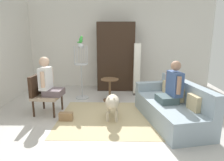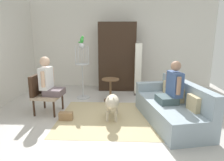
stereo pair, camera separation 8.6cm
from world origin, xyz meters
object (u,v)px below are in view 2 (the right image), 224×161
at_px(round_end_table, 111,88).
at_px(handbag, 66,116).
at_px(armchair, 43,91).
at_px(person_on_couch, 172,87).
at_px(parrot, 82,40).
at_px(armoire_cabinet, 117,57).
at_px(couch, 172,107).
at_px(dog, 112,103).
at_px(person_on_armchair, 49,80).
at_px(bird_cage_stand, 82,72).
at_px(column_lamp, 138,70).

height_order(round_end_table, handbag, round_end_table).
bearing_deg(armchair, person_on_couch, -8.11).
height_order(parrot, armoire_cabinet, armoire_cabinet).
distance_m(couch, round_end_table, 1.80).
bearing_deg(dog, person_on_armchair, 168.63).
xyz_separation_m(dog, armoire_cabinet, (0.06, 2.37, 0.69)).
xyz_separation_m(round_end_table, parrot, (-0.76, 0.21, 1.26)).
distance_m(couch, parrot, 2.84).
xyz_separation_m(round_end_table, dog, (0.09, -1.17, 0.02)).
bearing_deg(bird_cage_stand, column_lamp, 13.48).
bearing_deg(dog, person_on_couch, -4.50).
bearing_deg(armchair, person_on_armchair, -5.70).
height_order(couch, handbag, couch).
distance_m(column_lamp, handbag, 2.56).
relative_size(couch, bird_cage_stand, 1.38).
xyz_separation_m(armoire_cabinet, handbag, (-1.01, -2.48, -0.96)).
distance_m(parrot, armoire_cabinet, 1.45).
xyz_separation_m(dog, column_lamp, (0.67, 1.75, 0.38)).
height_order(dog, bird_cage_stand, bird_cage_stand).
xyz_separation_m(person_on_armchair, handbag, (0.46, -0.40, -0.68)).
distance_m(person_on_armchair, parrot, 1.49).
bearing_deg(handbag, person_on_armchair, 139.16).
xyz_separation_m(parrot, handbag, (-0.11, -1.50, -1.52)).
distance_m(dog, handbag, 1.00).
relative_size(bird_cage_stand, handbag, 5.38).
relative_size(column_lamp, armoire_cabinet, 0.71).
relative_size(dog, armoire_cabinet, 0.43).
bearing_deg(armchair, column_lamp, 32.98).
bearing_deg(armoire_cabinet, parrot, -132.69).
height_order(couch, armoire_cabinet, armoire_cabinet).
height_order(couch, round_end_table, couch).
distance_m(round_end_table, handbag, 1.57).
distance_m(person_on_couch, bird_cage_stand, 2.54).
relative_size(person_on_couch, person_on_armchair, 0.98).
relative_size(person_on_couch, bird_cage_stand, 0.55).
bearing_deg(handbag, dog, 6.73).
bearing_deg(handbag, person_on_couch, 0.50).
bearing_deg(bird_cage_stand, parrot, -0.00).
bearing_deg(column_lamp, bird_cage_stand, -166.52).
bearing_deg(person_on_couch, person_on_armchair, 171.75).
relative_size(person_on_couch, armoire_cabinet, 0.40).
height_order(armchair, column_lamp, column_lamp).
height_order(person_on_armchair, handbag, person_on_armchair).
height_order(parrot, column_lamp, parrot).
relative_size(round_end_table, dog, 0.67).
xyz_separation_m(person_on_couch, bird_cage_stand, (-2.06, 1.48, 0.00)).
bearing_deg(bird_cage_stand, handbag, -93.40).
height_order(armchair, round_end_table, armchair).
height_order(armchair, person_on_couch, person_on_couch).
height_order(round_end_table, bird_cage_stand, bird_cage_stand).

